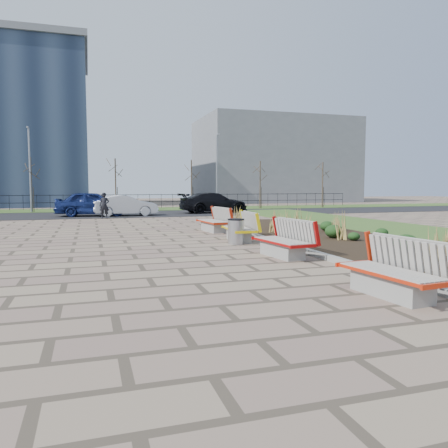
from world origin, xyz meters
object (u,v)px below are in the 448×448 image
object	(u,v)px
litter_bin	(236,232)
lamp_east	(217,172)
bench_b	(282,239)
bench_a	(391,269)
car_silver	(125,205)
car_black	(214,203)
lamp_west	(30,170)
pedestrian	(104,206)
car_blue	(93,204)
bench_c	(239,227)
bench_d	(213,220)

from	to	relation	value
litter_bin	lamp_east	bearing A→B (deg)	75.46
bench_b	lamp_east	xyz separation A→B (m)	(5.00, 23.49, 2.54)
bench_a	lamp_east	size ratio (longest dim) A/B	0.35
bench_a	bench_b	distance (m)	4.50
car_silver	car_black	bearing A→B (deg)	-79.92
car_silver	bench_a	bearing A→B (deg)	-176.45
lamp_west	lamp_east	bearing A→B (deg)	0.00
litter_bin	lamp_east	xyz separation A→B (m)	(5.35, 20.63, 2.63)
litter_bin	lamp_west	distance (m)	22.53
pedestrian	car_blue	size ratio (longest dim) A/B	0.33
bench_a	lamp_west	world-z (taller)	lamp_west
bench_b	lamp_west	xyz separation A→B (m)	(-9.00, 23.49, 2.54)
bench_c	car_black	size ratio (longest dim) A/B	0.42
bench_b	bench_d	size ratio (longest dim) A/B	1.00
car_silver	lamp_east	bearing A→B (deg)	-57.12
bench_a	bench_d	world-z (taller)	same
bench_b	car_black	xyz separation A→B (m)	(3.56, 19.29, 0.24)
pedestrian	lamp_east	bearing A→B (deg)	46.59
bench_d	litter_bin	size ratio (longest dim) A/B	2.54
car_silver	lamp_west	size ratio (longest dim) A/B	0.67
lamp_west	lamp_east	xyz separation A→B (m)	(14.00, 0.00, 0.00)
litter_bin	lamp_east	world-z (taller)	lamp_east
litter_bin	car_black	world-z (taller)	car_black
litter_bin	car_blue	world-z (taller)	car_blue
bench_d	car_silver	xyz separation A→B (m)	(-2.77, 10.84, 0.18)
bench_d	bench_a	bearing A→B (deg)	-95.82
bench_b	pedestrian	bearing A→B (deg)	97.98
bench_a	lamp_east	distance (m)	28.54
car_blue	car_black	size ratio (longest dim) A/B	0.93
car_black	car_silver	bearing A→B (deg)	96.71
pedestrian	car_silver	world-z (taller)	pedestrian
litter_bin	bench_d	bearing A→B (deg)	85.04
lamp_west	pedestrian	bearing A→B (deg)	-57.48
car_silver	lamp_west	distance (m)	8.79
car_silver	lamp_east	distance (m)	9.94
pedestrian	bench_d	bearing A→B (deg)	-58.45
bench_c	car_black	distance (m)	16.09
bench_a	bench_c	world-z (taller)	same
bench_a	litter_bin	bearing A→B (deg)	87.34
car_blue	car_black	xyz separation A→B (m)	(8.30, 1.11, -0.07)
car_blue	pedestrian	bearing A→B (deg)	-159.92
litter_bin	pedestrian	xyz separation A→B (m)	(-3.78, 13.00, 0.36)
litter_bin	car_blue	distance (m)	15.94
bench_b	car_blue	world-z (taller)	car_blue
car_blue	bench_d	bearing A→B (deg)	-151.72
bench_a	pedestrian	world-z (taller)	pedestrian
litter_bin	car_silver	bearing A→B (deg)	99.23
bench_b	bench_a	bearing A→B (deg)	-96.64
bench_d	litter_bin	world-z (taller)	bench_d
bench_a	lamp_west	size ratio (longest dim) A/B	0.35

